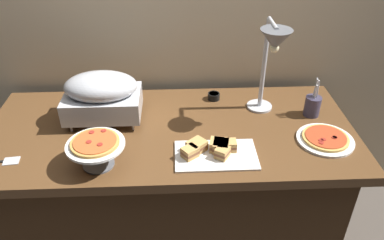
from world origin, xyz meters
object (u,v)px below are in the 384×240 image
at_px(sandwich_platter, 213,150).
at_px(sauce_cup_near, 214,96).
at_px(chafing_dish, 102,95).
at_px(pizza_plate_center, 96,146).
at_px(serving_spatula, 2,162).
at_px(utensil_holder, 313,105).
at_px(pizza_plate_front, 325,139).
at_px(heat_lamp, 273,49).

bearing_deg(sandwich_platter, sauce_cup_near, 84.46).
bearing_deg(chafing_dish, sauce_cup_near, 17.23).
xyz_separation_m(pizza_plate_center, serving_spatula, (-0.44, 0.04, -0.10)).
bearing_deg(utensil_holder, pizza_plate_center, -161.25).
relative_size(chafing_dish, sandwich_platter, 1.02).
bearing_deg(sauce_cup_near, utensil_holder, -20.53).
bearing_deg(sandwich_platter, chafing_dish, 149.28).
distance_m(chafing_dish, utensil_holder, 1.12).
height_order(pizza_plate_front, sandwich_platter, sandwich_platter).
height_order(pizza_plate_center, serving_spatula, pizza_plate_center).
xyz_separation_m(chafing_dish, heat_lamp, (0.85, -0.04, 0.25)).
xyz_separation_m(sauce_cup_near, serving_spatula, (-1.02, -0.53, -0.02)).
height_order(heat_lamp, pizza_plate_front, heat_lamp).
xyz_separation_m(heat_lamp, sauce_cup_near, (-0.25, 0.23, -0.38)).
xyz_separation_m(heat_lamp, utensil_holder, (0.27, 0.04, -0.34)).
bearing_deg(utensil_holder, sauce_cup_near, 159.47).
height_order(heat_lamp, sauce_cup_near, heat_lamp).
distance_m(sandwich_platter, sauce_cup_near, 0.51).
xyz_separation_m(pizza_plate_center, sauce_cup_near, (0.58, 0.56, -0.08)).
relative_size(sandwich_platter, serving_spatula, 2.21).
height_order(pizza_plate_front, sauce_cup_near, sauce_cup_near).
height_order(pizza_plate_center, utensil_holder, utensil_holder).
bearing_deg(sandwich_platter, utensil_holder, 29.61).
bearing_deg(serving_spatula, pizza_plate_front, 3.49).
xyz_separation_m(pizza_plate_front, sauce_cup_near, (-0.51, 0.43, 0.01)).
xyz_separation_m(chafing_dish, sandwich_platter, (0.55, -0.33, -0.13)).
relative_size(sauce_cup_near, utensil_holder, 0.32).
bearing_deg(heat_lamp, utensil_holder, 7.58).
distance_m(pizza_plate_front, sandwich_platter, 0.57).
bearing_deg(pizza_plate_center, pizza_plate_front, 6.84).
bearing_deg(chafing_dish, pizza_plate_front, -12.50).
bearing_deg(serving_spatula, sandwich_platter, 0.75).
relative_size(pizza_plate_center, sauce_cup_near, 3.76).
distance_m(pizza_plate_center, sauce_cup_near, 0.81).
distance_m(pizza_plate_center, serving_spatula, 0.46).
relative_size(heat_lamp, serving_spatula, 3.01).
relative_size(pizza_plate_center, utensil_holder, 1.19).
distance_m(heat_lamp, serving_spatula, 1.36).
height_order(chafing_dish, heat_lamp, heat_lamp).
bearing_deg(sauce_cup_near, pizza_plate_center, -135.68).
relative_size(heat_lamp, sandwich_platter, 1.36).
relative_size(heat_lamp, utensil_holder, 2.39).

